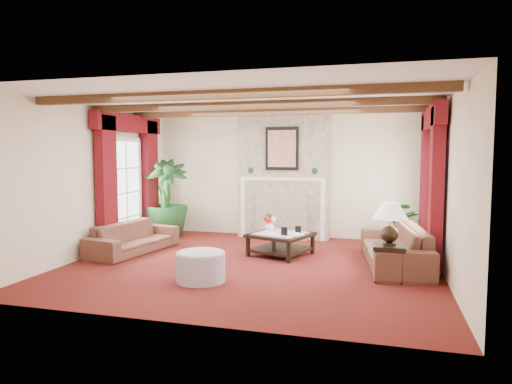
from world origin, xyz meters
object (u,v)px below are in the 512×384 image
(potted_palm, at_px, (166,215))
(side_table, at_px, (389,263))
(coffee_table, at_px, (281,244))
(sofa_left, at_px, (133,233))
(sofa_right, at_px, (394,239))
(ottoman, at_px, (201,267))

(potted_palm, xyz_separation_m, side_table, (4.71, -2.29, -0.22))
(coffee_table, height_order, side_table, side_table)
(sofa_left, bearing_deg, sofa_right, -77.37)
(potted_palm, bearing_deg, sofa_right, -15.84)
(sofa_left, bearing_deg, side_table, -88.83)
(sofa_left, xyz_separation_m, side_table, (4.59, -0.70, -0.11))
(sofa_right, bearing_deg, sofa_left, -94.64)
(sofa_left, distance_m, sofa_right, 4.69)
(potted_palm, xyz_separation_m, coffee_table, (2.83, -1.09, -0.28))
(coffee_table, relative_size, ottoman, 1.37)
(sofa_right, relative_size, side_table, 4.38)
(potted_palm, distance_m, ottoman, 3.69)
(sofa_left, distance_m, ottoman, 2.43)
(side_table, bearing_deg, potted_palm, 154.05)
(ottoman, bearing_deg, coffee_table, 68.60)
(sofa_left, xyz_separation_m, sofa_right, (4.68, 0.23, 0.07))
(ottoman, bearing_deg, sofa_right, 31.48)
(potted_palm, height_order, coffee_table, potted_palm)
(sofa_right, bearing_deg, coffee_table, -105.43)
(side_table, bearing_deg, sofa_left, 171.33)
(sofa_left, distance_m, side_table, 4.64)
(ottoman, bearing_deg, sofa_left, 143.29)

